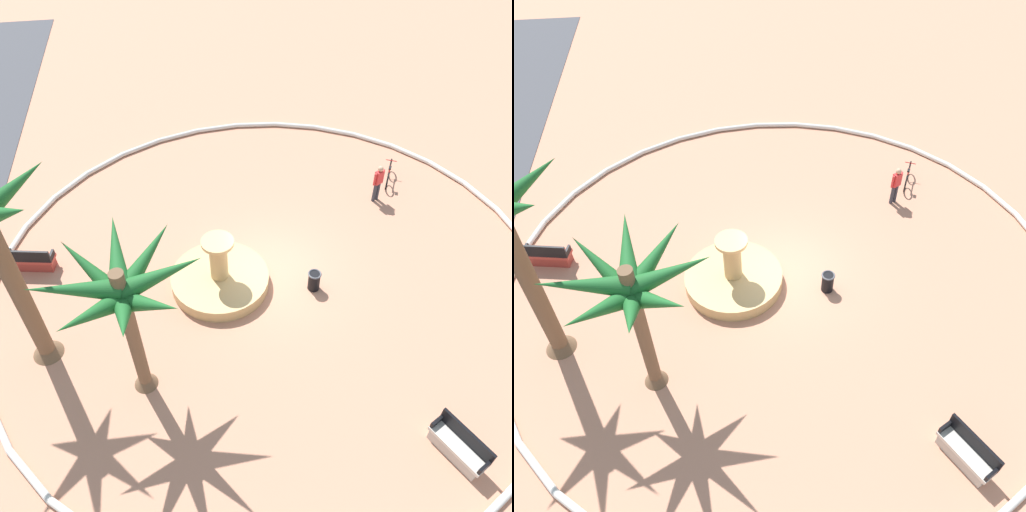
# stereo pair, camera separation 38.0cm
# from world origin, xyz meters

# --- Properties ---
(ground_plane) EXTENTS (80.00, 80.00, 0.00)m
(ground_plane) POSITION_xyz_m (0.00, 0.00, 0.00)
(ground_plane) COLOR tan
(plaza_curb) EXTENTS (19.19, 19.19, 0.20)m
(plaza_curb) POSITION_xyz_m (0.00, 0.00, 0.10)
(plaza_curb) COLOR silver
(plaza_curb) RESTS_ON ground
(fountain) EXTENTS (3.30, 3.30, 2.05)m
(fountain) POSITION_xyz_m (-0.25, 1.80, 0.30)
(fountain) COLOR tan
(fountain) RESTS_ON ground
(palm_tree_by_curb) EXTENTS (4.07, 4.17, 5.01)m
(palm_tree_by_curb) POSITION_xyz_m (-3.73, 4.33, 3.98)
(palm_tree_by_curb) COLOR brown
(palm_tree_by_curb) RESTS_ON ground
(bench_east) EXTENTS (1.65, 1.17, 1.00)m
(bench_east) POSITION_xyz_m (-7.09, -3.66, 0.35)
(bench_east) COLOR beige
(bench_east) RESTS_ON ground
(bench_west) EXTENTS (0.79, 1.67, 1.00)m
(bench_west) POSITION_xyz_m (1.52, 8.18, 0.35)
(bench_west) COLOR #B73D33
(bench_west) RESTS_ON ground
(trash_bin) EXTENTS (0.46, 0.46, 0.73)m
(trash_bin) POSITION_xyz_m (-0.91, -1.30, 0.39)
(trash_bin) COLOR black
(trash_bin) RESTS_ON ground
(bicycle_red_frame) EXTENTS (1.58, 0.80, 0.94)m
(bicycle_red_frame) POSITION_xyz_m (4.39, -5.71, 0.38)
(bicycle_red_frame) COLOR black
(bicycle_red_frame) RESTS_ON ground
(person_cyclist_helmet) EXTENTS (0.34, 0.48, 1.62)m
(person_cyclist_helmet) POSITION_xyz_m (3.30, -4.81, 0.91)
(person_cyclist_helmet) COLOR #33333D
(person_cyclist_helmet) RESTS_ON ground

